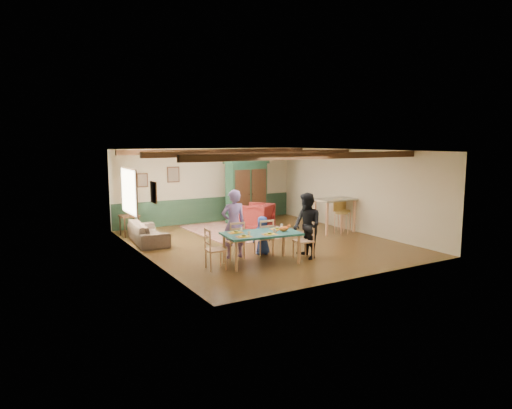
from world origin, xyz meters
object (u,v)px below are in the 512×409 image
dining_table (261,248)px  bar_stool_right (344,215)px  sofa (148,232)px  person_woman (307,226)px  person_child (262,235)px  dining_chair_far_left (235,240)px  end_table (130,226)px  armoire (246,192)px  table_lamp (129,205)px  person_man (233,224)px  dining_chair_end_right (303,240)px  armchair (256,217)px  bar_stool_left (341,217)px  counter_table (335,216)px  cat (284,228)px  dining_chair_end_left (216,249)px  dining_chair_far_right (264,237)px

dining_table → bar_stool_right: 4.97m
sofa → person_woman: bearing=-137.8°
person_child → person_woman: bearing=136.7°
dining_table → dining_chair_far_left: size_ratio=1.89×
dining_chair_far_left → end_table: bearing=-62.5°
armoire → table_lamp: bearing=179.7°
table_lamp → end_table: bearing=0.0°
person_woman → person_child: bearing=-133.3°
dining_chair_far_left → person_woman: bearing=156.4°
bar_stool_right → dining_table: bearing=-152.3°
person_man → end_table: size_ratio=2.63×
person_man → sofa: 3.18m
dining_table → person_child: person_child is taller
dining_chair_end_right → person_woman: person_woman is taller
armoire → end_table: armoire is taller
armoire → person_man: bearing=-126.3°
armchair → bar_stool_left: bearing=100.0°
person_man → table_lamp: 4.33m
counter_table → cat: bearing=-147.3°
dining_chair_end_left → counter_table: bearing=-63.1°
bar_stool_right → counter_table: bearing=-172.6°
dining_table → dining_chair_far_right: bearing=54.5°
dining_chair_far_right → dining_chair_end_right: same height
dining_chair_far_right → person_woman: person_woman is taller
armoire → bar_stool_right: size_ratio=2.12×
person_child → table_lamp: size_ratio=1.68×
armoire → bar_stool_left: armoire is taller
dining_table → dining_chair_far_right: dining_chair_far_right is taller
dining_chair_far_left → dining_chair_end_right: (1.49, -0.90, 0.00)m
person_man → bar_stool_right: (4.81, 1.26, -0.34)m
person_man → armchair: 3.71m
dining_chair_end_right → armchair: size_ratio=0.97×
dining_table → table_lamp: size_ratio=3.00×
bar_stool_right → person_man: bearing=-162.8°
dining_chair_end_left → sofa: (-0.53, 3.54, -0.18)m
dining_chair_far_left → person_child: bearing=-174.3°
person_man → bar_stool_right: size_ratio=1.65×
dining_table → dining_chair_end_left: 1.17m
armoire → bar_stool_right: (2.06, -3.00, -0.60)m
dining_chair_end_right → end_table: bearing=-142.1°
table_lamp → bar_stool_left: size_ratio=0.55×
person_man → counter_table: (4.35, 1.22, -0.32)m
sofa → bar_stool_left: (5.73, -1.93, 0.26)m
person_child → bar_stool_left: bearing=-158.3°
dining_table → counter_table: size_ratio=1.37×
person_woman → person_child: person_woman is taller
dining_chair_end_left → dining_chair_end_right: size_ratio=1.00×
dining_chair_far_right → dining_chair_end_left: 1.74m
bar_stool_left → person_man: bearing=-171.3°
table_lamp → bar_stool_left: 6.73m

